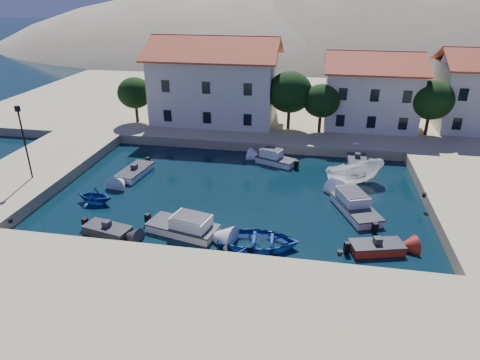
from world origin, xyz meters
name	(u,v)px	position (x,y,z in m)	size (l,w,h in m)	color
ground	(209,263)	(0.00, 0.00, 0.00)	(400.00, 400.00, 0.00)	black
quay_south	(180,324)	(0.00, -6.00, 0.50)	(52.00, 12.00, 1.00)	tan
quay_west	(32,172)	(-19.00, 10.00, 0.50)	(8.00, 20.00, 1.00)	tan
quay_north	(287,105)	(2.00, 38.00, 0.50)	(80.00, 36.00, 1.00)	tan
hills	(359,113)	(20.64, 123.62, -23.40)	(254.00, 176.00, 99.00)	gray
building_left	(215,78)	(-6.00, 28.00, 5.94)	(14.70, 9.45, 9.70)	beige
building_mid	(371,88)	(12.00, 29.00, 5.22)	(10.50, 8.40, 8.30)	beige
trees	(303,96)	(4.51, 25.46, 4.84)	(37.30, 5.30, 6.45)	#382314
lamppost	(23,136)	(-17.50, 8.00, 4.75)	(0.35, 0.25, 6.22)	black
bollards	(262,221)	(2.80, 3.87, 1.15)	(29.36, 9.56, 0.30)	black
motorboat_grey_sw	(108,230)	(-7.85, 2.09, 0.30)	(3.60, 2.19, 1.25)	#303035
cabin_cruiser_south	(183,226)	(-2.72, 3.27, 0.48)	(5.39, 3.25, 1.60)	white
rowboat_south	(259,246)	(2.81, 2.43, 0.00)	(3.89, 5.45, 1.13)	navy
motorboat_red_se	(377,247)	(10.53, 3.20, 0.30)	(3.71, 2.37, 1.25)	maroon
cabin_cruiser_east	(356,207)	(9.51, 8.38, 0.48)	(3.89, 5.60, 1.60)	white
boat_east	(353,184)	(9.67, 13.60, 0.00)	(2.13, 5.67, 2.19)	white
motorboat_white_ne	(357,161)	(10.31, 18.64, 0.29)	(1.79, 3.82, 1.25)	white
rowboat_west	(96,203)	(-11.00, 6.36, 0.00)	(2.59, 3.00, 1.58)	navy
motorboat_white_west	(135,172)	(-10.05, 12.15, 0.29)	(2.42, 4.47, 1.25)	white
cabin_cruiser_north	(276,159)	(2.47, 17.16, 0.48)	(4.14, 2.95, 1.60)	white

